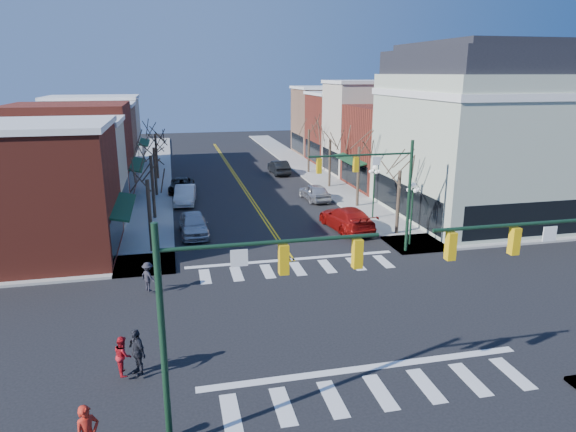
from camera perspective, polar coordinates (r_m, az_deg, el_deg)
ground at (r=24.82m, az=4.60°, el=-10.99°), size 160.00×160.00×0.00m
sidewalk_left at (r=42.62m, az=-14.99°, el=0.09°), size 3.50×70.00×0.15m
sidewalk_right at (r=45.34m, az=7.65°, el=1.40°), size 3.50×70.00×0.15m
bldg_left_brick_a at (r=34.73m, az=-27.02°, el=2.10°), size 10.00×8.50×8.00m
bldg_left_stucco_a at (r=42.19m, az=-24.57°, el=4.17°), size 10.00×7.00×7.50m
bldg_left_brick_b at (r=49.87m, az=-22.89°, el=6.50°), size 10.00×9.00×8.50m
bldg_left_tan at (r=57.98m, az=-21.54°, el=7.41°), size 10.00×7.50×7.80m
bldg_left_stucco_b at (r=65.58m, az=-20.61°, el=8.51°), size 10.00×8.00×8.20m
bldg_right_brick_a at (r=52.41m, az=12.60°, el=7.46°), size 10.00×8.50×8.00m
bldg_right_stucco at (r=59.33m, az=9.46°, el=9.51°), size 10.00×7.00×10.00m
bldg_right_brick_b at (r=66.37m, az=6.97°, el=9.58°), size 10.00×8.00×8.50m
bldg_right_tan at (r=73.89m, az=4.87°, el=10.44°), size 10.00×8.00×9.00m
victorian_corner at (r=42.82m, az=20.49°, el=8.69°), size 12.25×14.25×13.30m
traffic_mast_near_left at (r=15.19m, az=-6.92°, el=-9.35°), size 6.60×0.28×7.20m
traffic_mast_near_right at (r=19.55m, az=27.56°, el=-5.30°), size 6.60×0.28×7.20m
traffic_mast_far_right at (r=31.74m, az=10.39°, el=3.75°), size 6.60×0.28×7.20m
lamppost_corner at (r=34.20m, az=13.63°, el=1.41°), size 0.36×0.36×4.33m
lamppost_midblock at (r=39.96m, az=9.54°, el=3.65°), size 0.36×0.36×4.33m
tree_left_a at (r=33.33m, az=-15.10°, el=-0.10°), size 0.24×0.24×4.76m
tree_left_b at (r=41.06m, az=-14.78°, el=3.04°), size 0.24×0.24×5.04m
tree_left_c at (r=48.95m, az=-14.53°, el=4.73°), size 0.24×0.24×4.55m
tree_left_d at (r=56.81m, az=-14.38°, el=6.37°), size 0.24×0.24×4.90m
tree_right_a at (r=36.62m, az=12.14°, el=1.38°), size 0.24×0.24×4.62m
tree_right_b at (r=43.75m, az=7.79°, el=4.26°), size 0.24×0.24×5.18m
tree_right_c at (r=51.22m, az=4.66°, el=5.80°), size 0.24×0.24×4.83m
tree_right_d at (r=58.79m, az=2.32°, el=7.18°), size 0.24×0.24×4.97m
car_left_near at (r=36.76m, az=-10.44°, el=-0.90°), size 2.04×4.80×1.62m
car_left_mid at (r=45.83m, az=-11.37°, el=2.31°), size 2.13×4.96×1.59m
car_left_far at (r=50.29m, az=-11.74°, el=3.33°), size 2.68×5.05×1.35m
car_right_near at (r=37.63m, az=6.53°, el=-0.28°), size 3.03×6.12×1.71m
car_right_mid at (r=46.21m, az=2.98°, el=2.67°), size 2.17×4.62×1.53m
car_right_far at (r=58.34m, az=-1.02°, el=5.43°), size 1.82×4.83×1.57m
pedestrian_red_b at (r=20.81m, az=-17.87°, el=-14.51°), size 0.72×0.85×1.53m
pedestrian_dark_a at (r=20.58m, az=-16.44°, el=-14.26°), size 0.95×1.14×1.83m
pedestrian_dark_b at (r=27.67m, az=-15.27°, el=-6.52°), size 1.10×1.14×1.56m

